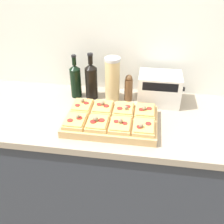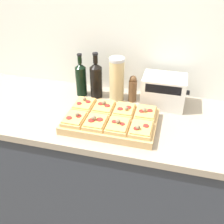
{
  "view_description": "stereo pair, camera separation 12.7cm",
  "coord_description": "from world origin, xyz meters",
  "px_view_note": "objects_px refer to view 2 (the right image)",
  "views": [
    {
      "loc": [
        0.17,
        -0.94,
        1.76
      ],
      "look_at": [
        -0.01,
        0.25,
        0.98
      ],
      "focal_mm": 42.0,
      "sensor_mm": 36.0,
      "label": 1
    },
    {
      "loc": [
        0.29,
        -0.92,
        1.76
      ],
      "look_at": [
        -0.01,
        0.25,
        0.98
      ],
      "focal_mm": 42.0,
      "sensor_mm": 36.0,
      "label": 2
    }
  ],
  "objects_px": {
    "wine_bottle": "(96,79)",
    "pepper_mill": "(133,89)",
    "grain_jar_tall": "(117,79)",
    "cutting_board": "(111,121)",
    "olive_oil_bottle": "(81,79)",
    "toaster_oven": "(164,91)"
  },
  "relations": [
    {
      "from": "toaster_oven",
      "to": "pepper_mill",
      "type": "bearing_deg",
      "value": 179.74
    },
    {
      "from": "cutting_board",
      "to": "olive_oil_bottle",
      "type": "height_order",
      "value": "olive_oil_bottle"
    },
    {
      "from": "grain_jar_tall",
      "to": "pepper_mill",
      "type": "bearing_deg",
      "value": 0.0
    },
    {
      "from": "pepper_mill",
      "to": "toaster_oven",
      "type": "xyz_separation_m",
      "value": [
        0.19,
        -0.0,
        0.01
      ]
    },
    {
      "from": "cutting_board",
      "to": "wine_bottle",
      "type": "bearing_deg",
      "value": 120.89
    },
    {
      "from": "wine_bottle",
      "to": "pepper_mill",
      "type": "bearing_deg",
      "value": 0.0
    },
    {
      "from": "wine_bottle",
      "to": "grain_jar_tall",
      "type": "height_order",
      "value": "wine_bottle"
    },
    {
      "from": "grain_jar_tall",
      "to": "cutting_board",
      "type": "bearing_deg",
      "value": -82.74
    },
    {
      "from": "pepper_mill",
      "to": "cutting_board",
      "type": "bearing_deg",
      "value": -103.08
    },
    {
      "from": "cutting_board",
      "to": "grain_jar_tall",
      "type": "relative_size",
      "value": 1.8
    },
    {
      "from": "olive_oil_bottle",
      "to": "toaster_oven",
      "type": "relative_size",
      "value": 1.0
    },
    {
      "from": "cutting_board",
      "to": "toaster_oven",
      "type": "xyz_separation_m",
      "value": [
        0.25,
        0.28,
        0.07
      ]
    },
    {
      "from": "wine_bottle",
      "to": "pepper_mill",
      "type": "height_order",
      "value": "wine_bottle"
    },
    {
      "from": "olive_oil_bottle",
      "to": "grain_jar_tall",
      "type": "height_order",
      "value": "olive_oil_bottle"
    },
    {
      "from": "olive_oil_bottle",
      "to": "toaster_oven",
      "type": "xyz_separation_m",
      "value": [
        0.52,
        -0.0,
        -0.02
      ]
    },
    {
      "from": "cutting_board",
      "to": "grain_jar_tall",
      "type": "distance_m",
      "value": 0.31
    },
    {
      "from": "wine_bottle",
      "to": "toaster_oven",
      "type": "distance_m",
      "value": 0.42
    },
    {
      "from": "grain_jar_tall",
      "to": "toaster_oven",
      "type": "bearing_deg",
      "value": -0.17
    },
    {
      "from": "olive_oil_bottle",
      "to": "grain_jar_tall",
      "type": "bearing_deg",
      "value": 0.0
    },
    {
      "from": "cutting_board",
      "to": "wine_bottle",
      "type": "relative_size",
      "value": 1.69
    },
    {
      "from": "cutting_board",
      "to": "pepper_mill",
      "type": "bearing_deg",
      "value": 76.92
    },
    {
      "from": "olive_oil_bottle",
      "to": "wine_bottle",
      "type": "bearing_deg",
      "value": 0.0
    }
  ]
}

